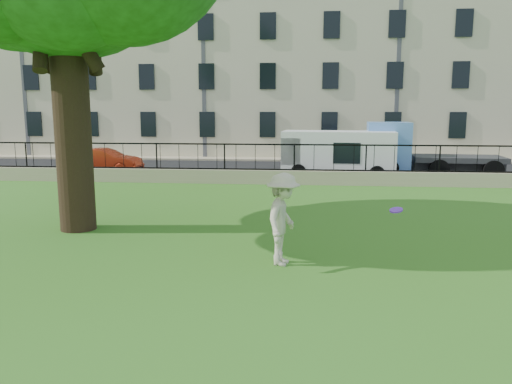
# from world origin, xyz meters

# --- Properties ---
(ground) EXTENTS (120.00, 120.00, 0.00)m
(ground) POSITION_xyz_m (0.00, 0.00, 0.00)
(ground) COLOR #346B19
(ground) RESTS_ON ground
(retaining_wall) EXTENTS (50.00, 0.40, 0.60)m
(retaining_wall) POSITION_xyz_m (0.00, 12.00, 0.30)
(retaining_wall) COLOR tan
(retaining_wall) RESTS_ON ground
(iron_railing) EXTENTS (50.00, 0.05, 1.13)m
(iron_railing) POSITION_xyz_m (0.00, 12.00, 1.15)
(iron_railing) COLOR black
(iron_railing) RESTS_ON retaining_wall
(street) EXTENTS (60.00, 9.00, 0.01)m
(street) POSITION_xyz_m (0.00, 16.70, 0.01)
(street) COLOR black
(street) RESTS_ON ground
(sidewalk) EXTENTS (60.00, 1.40, 0.12)m
(sidewalk) POSITION_xyz_m (0.00, 21.90, 0.06)
(sidewalk) COLOR tan
(sidewalk) RESTS_ON ground
(building_row) EXTENTS (56.40, 10.40, 13.80)m
(building_row) POSITION_xyz_m (0.00, 27.57, 6.92)
(building_row) COLOR beige
(building_row) RESTS_ON ground
(man) EXTENTS (0.96, 1.37, 1.92)m
(man) POSITION_xyz_m (0.02, 0.85, 0.96)
(man) COLOR beige
(man) RESTS_ON ground
(frisbee) EXTENTS (0.32, 0.33, 0.12)m
(frisbee) POSITION_xyz_m (2.33, 1.05, 1.16)
(frisbee) COLOR #6B25D3
(red_sedan) EXTENTS (3.75, 1.44, 1.22)m
(red_sedan) POSITION_xyz_m (-9.57, 14.91, 0.61)
(red_sedan) COLOR #B93016
(red_sedan) RESTS_ON street
(white_van) EXTENTS (5.32, 2.46, 2.17)m
(white_van) POSITION_xyz_m (2.00, 14.40, 1.08)
(white_van) COLOR white
(white_van) RESTS_ON street
(blue_truck) EXTENTS (6.24, 2.61, 2.56)m
(blue_truck) POSITION_xyz_m (6.50, 15.40, 1.28)
(blue_truck) COLOR #5E90DD
(blue_truck) RESTS_ON street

